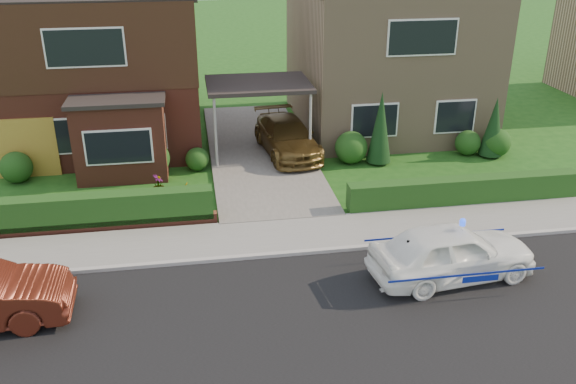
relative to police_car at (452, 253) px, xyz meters
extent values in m
plane|color=#194813|center=(-3.65, -1.34, -0.71)|extent=(120.00, 120.00, 0.00)
cube|color=black|center=(-3.65, -1.34, -0.71)|extent=(60.00, 6.00, 0.02)
cube|color=#9E9993|center=(-3.65, 1.71, -0.65)|extent=(60.00, 0.16, 0.12)
cube|color=slate|center=(-3.65, 2.76, -0.66)|extent=(60.00, 2.00, 0.10)
cube|color=#666059|center=(-3.65, 9.66, -0.65)|extent=(3.80, 12.00, 0.12)
cube|color=brown|center=(-9.45, 12.66, 2.19)|extent=(7.20, 8.00, 5.80)
cube|color=white|center=(-11.03, 8.64, 0.69)|extent=(1.80, 0.08, 1.30)
cube|color=white|center=(-7.86, 8.64, 0.69)|extent=(1.60, 0.08, 1.30)
cube|color=white|center=(-9.45, 8.64, 3.69)|extent=(2.60, 0.08, 1.30)
cube|color=black|center=(-9.45, 12.66, 3.64)|extent=(7.26, 8.06, 2.90)
cube|color=brown|center=(-8.58, 7.96, 0.64)|extent=(3.00, 1.40, 2.70)
cube|color=black|center=(-8.58, 7.96, 2.06)|extent=(3.20, 1.60, 0.14)
cube|color=#A28363|center=(2.15, 12.66, 2.19)|extent=(7.20, 8.00, 5.80)
cube|color=white|center=(0.57, 8.64, 0.69)|extent=(1.80, 0.08, 1.30)
cube|color=white|center=(3.74, 8.64, 0.69)|extent=(1.60, 0.08, 1.30)
cube|color=white|center=(2.15, 8.64, 3.69)|extent=(2.60, 0.08, 1.30)
cube|color=black|center=(-3.65, 9.66, 1.99)|extent=(3.80, 3.00, 0.14)
cylinder|color=gray|center=(-5.35, 8.26, 0.64)|extent=(0.10, 0.10, 2.70)
cylinder|color=gray|center=(-1.95, 8.26, 0.64)|extent=(0.10, 0.10, 2.70)
cube|color=olive|center=(-11.89, 8.62, 0.34)|extent=(2.20, 0.10, 2.10)
cube|color=brown|center=(-9.45, 3.96, -0.53)|extent=(7.70, 0.25, 0.36)
cube|color=#173811|center=(-9.45, 4.11, -0.71)|extent=(7.50, 0.55, 0.90)
cube|color=#173811|center=(2.15, 4.01, -0.71)|extent=(7.50, 0.55, 0.80)
sphere|color=#173811|center=(-12.15, 8.16, -0.17)|extent=(1.08, 1.08, 1.08)
sphere|color=#173811|center=(-7.65, 7.96, -0.05)|extent=(1.32, 1.32, 1.32)
sphere|color=#173811|center=(-6.05, 8.26, -0.29)|extent=(0.84, 0.84, 0.84)
sphere|color=#173811|center=(-0.45, 8.06, -0.11)|extent=(1.20, 1.20, 1.20)
sphere|color=#173811|center=(4.15, 8.16, -0.23)|extent=(0.96, 0.96, 0.96)
sphere|color=#173811|center=(5.15, 7.86, -0.17)|extent=(1.08, 1.08, 1.08)
cone|color=black|center=(0.55, 7.86, 0.59)|extent=(0.90, 0.90, 2.60)
cone|color=black|center=(4.95, 7.86, 0.39)|extent=(0.90, 0.90, 2.20)
imported|color=white|center=(0.00, 0.00, 0.00)|extent=(2.15, 4.33, 1.42)
sphere|color=#193FF2|center=(0.21, 0.00, 0.79)|extent=(0.17, 0.17, 0.17)
cube|color=navy|center=(0.00, -0.84, -0.06)|extent=(3.83, 0.01, 0.05)
cube|color=navy|center=(0.00, 0.84, -0.06)|extent=(3.83, 0.01, 0.05)
ellipsoid|color=black|center=(-1.16, -0.10, 0.28)|extent=(0.22, 0.17, 0.21)
sphere|color=white|center=(-1.15, -0.16, 0.27)|extent=(0.11, 0.11, 0.11)
sphere|color=black|center=(-1.14, -0.12, 0.42)|extent=(0.13, 0.13, 0.13)
cone|color=black|center=(-1.19, -0.11, 0.48)|extent=(0.04, 0.04, 0.05)
cone|color=black|center=(-1.10, -0.11, 0.48)|extent=(0.04, 0.04, 0.05)
imported|color=brown|center=(-2.65, 9.18, 0.06)|extent=(2.30, 4.65, 1.30)
imported|color=gray|center=(-6.57, 5.44, -0.35)|extent=(0.51, 0.49, 0.72)
imported|color=gray|center=(-7.35, 6.19, -0.35)|extent=(0.41, 0.41, 0.72)
camera|label=1|loc=(-6.14, -12.29, 7.55)|focal=38.00mm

